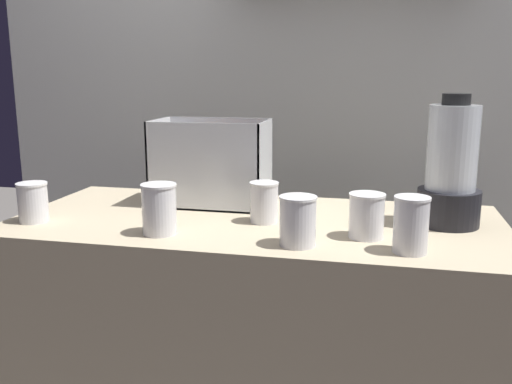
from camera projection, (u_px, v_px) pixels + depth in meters
The scene contains 10 objects.
counter at pixel (256, 361), 1.70m from camera, with size 1.40×0.64×0.90m, color tan.
back_wall_unit at pixel (298, 85), 2.25m from camera, with size 2.60×0.24×2.50m.
carrot_display_bin at pixel (212, 178), 1.77m from camera, with size 0.36×0.20×0.27m.
blender_pitcher at pixel (451, 172), 1.51m from camera, with size 0.17×0.17×0.36m.
juice_cup_orange_far_left at pixel (33, 205), 1.57m from camera, with size 0.09×0.09×0.11m.
juice_cup_beet_left at pixel (159, 212), 1.45m from camera, with size 0.09×0.09×0.13m.
juice_cup_mango_middle at pixel (264, 205), 1.56m from camera, with size 0.08×0.08×0.11m.
juice_cup_carrot_right at pixel (298, 224), 1.35m from camera, with size 0.09×0.09×0.12m.
juice_cup_orange_far_right at pixel (366, 218), 1.41m from camera, with size 0.09×0.09×0.12m.
juice_cup_beet_rightmost at pixel (411, 227), 1.29m from camera, with size 0.08×0.08×0.13m.
Camera 1 is at (0.34, -1.51, 1.32)m, focal length 38.95 mm.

